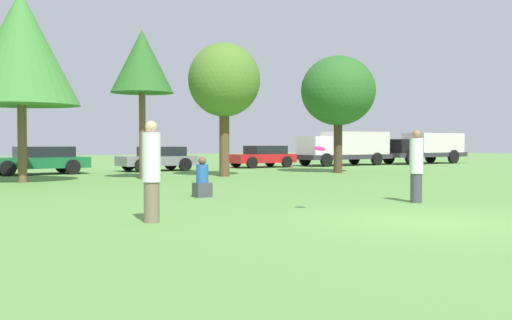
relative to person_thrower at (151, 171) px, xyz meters
name	(u,v)px	position (x,y,z in m)	size (l,w,h in m)	color
ground_plane	(426,222)	(4.37, -2.73, -0.96)	(120.00, 120.00, 0.00)	#5B8E42
person_thrower	(151,171)	(0.00, 0.00, 0.00)	(0.34, 0.34, 1.89)	#726651
person_catcher	(416,166)	(6.92, -0.16, -0.05)	(0.33, 0.33, 1.79)	#3F3F47
frisbee	(320,149)	(3.66, -0.44, 0.40)	(0.24, 0.24, 0.11)	#F21E72
bystander_sitting	(202,180)	(3.17, 4.02, -0.51)	(0.44, 0.37, 1.11)	#3F3F47
tree_1	(21,48)	(0.31, 12.85, 3.99)	(4.21, 4.21, 7.07)	brown
tree_2	(142,62)	(4.85, 12.42, 3.75)	(2.54, 2.54, 6.02)	brown
tree_3	(224,81)	(8.49, 12.11, 3.18)	(3.12, 3.12, 5.78)	brown
tree_4	(338,91)	(14.63, 11.77, 2.99)	(3.60, 3.60, 5.66)	#473323
parked_car_green	(39,160)	(2.11, 18.20, -0.28)	(4.55, 1.97, 1.28)	#196633
parked_car_grey	(158,158)	(8.07, 18.28, -0.30)	(3.88, 1.96, 1.25)	slate
parked_car_red	(263,156)	(15.00, 18.97, -0.29)	(3.93, 1.98, 1.28)	red
delivery_truck_white	(345,147)	(21.11, 18.64, 0.24)	(6.68, 2.36, 2.15)	#2D2D33
delivery_truck_black	(425,146)	(27.90, 18.04, 0.23)	(6.76, 2.28, 2.11)	#2D2D33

